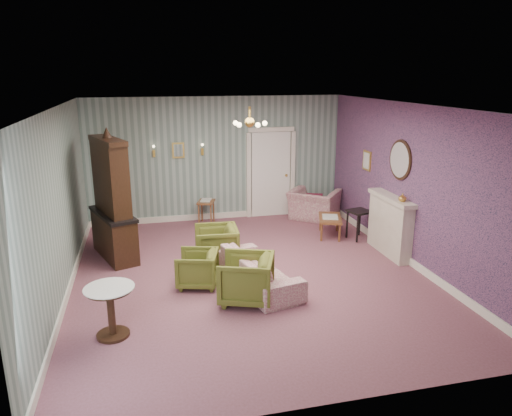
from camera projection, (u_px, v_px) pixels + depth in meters
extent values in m
plane|color=#7E4958|center=(250.00, 275.00, 8.38)|extent=(7.00, 7.00, 0.00)
plane|color=white|center=(250.00, 106.00, 7.58)|extent=(7.00, 7.00, 0.00)
plane|color=slate|center=(217.00, 159.00, 11.25)|extent=(6.00, 0.00, 6.00)
plane|color=slate|center=(328.00, 280.00, 4.70)|extent=(6.00, 0.00, 6.00)
plane|color=slate|center=(59.00, 206.00, 7.31)|extent=(0.00, 7.00, 7.00)
plane|color=slate|center=(411.00, 185.00, 8.65)|extent=(0.00, 7.00, 7.00)
plane|color=#A1507E|center=(411.00, 185.00, 8.65)|extent=(0.00, 7.00, 7.00)
imported|color=brown|center=(246.00, 277.00, 7.33)|extent=(0.97, 1.00, 0.81)
imported|color=brown|center=(197.00, 267.00, 7.89)|extent=(0.75, 0.77, 0.66)
imported|color=brown|center=(216.00, 243.00, 8.81)|extent=(0.76, 0.80, 0.78)
imported|color=#8F3955|center=(258.00, 264.00, 7.88)|extent=(0.97, 1.98, 0.75)
imported|color=#8F3955|center=(314.00, 200.00, 11.46)|extent=(1.30, 1.25, 0.96)
imported|color=gold|center=(402.00, 198.00, 8.67)|extent=(0.15, 0.15, 0.15)
cube|color=maroon|center=(314.00, 201.00, 11.31)|extent=(0.41, 0.28, 0.39)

